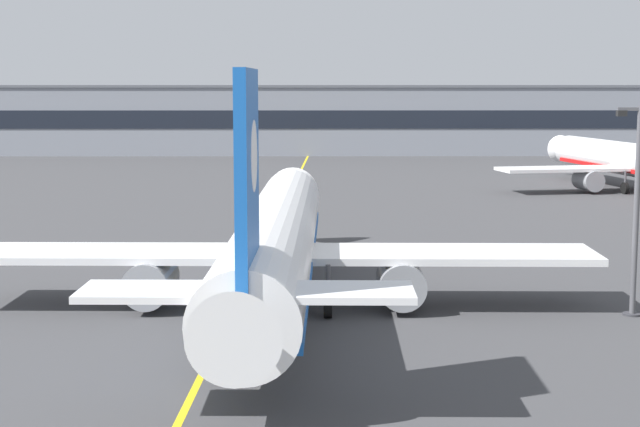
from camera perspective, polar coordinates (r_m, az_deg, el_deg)
The scene contains 7 objects.
ground_plane at distance 35.31m, azimuth -6.13°, elevation -10.87°, with size 400.00×400.00×0.00m, color #3D3D3F.
taxiway_centreline at distance 64.40m, azimuth -3.51°, elevation -2.40°, with size 0.30×180.00×0.01m, color yellow.
airliner_foreground at distance 48.40m, azimuth -2.60°, elevation -1.68°, with size 32.10×41.46×11.65m.
airliner_background at distance 106.56m, azimuth 18.13°, elevation 2.88°, with size 29.88×38.16×10.76m.
apron_lamp_post at distance 49.09m, azimuth 17.99°, elevation 0.41°, with size 2.24×0.90×10.11m.
safety_cone_by_nose_gear at distance 64.36m, azimuth -1.02°, elevation -2.16°, with size 0.44×0.44×0.55m.
terminal_building at distance 157.29m, azimuth -1.58°, elevation 5.52°, with size 128.11×12.40×10.95m.
Camera 1 is at (3.43, -33.33, 11.15)m, focal length 54.83 mm.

